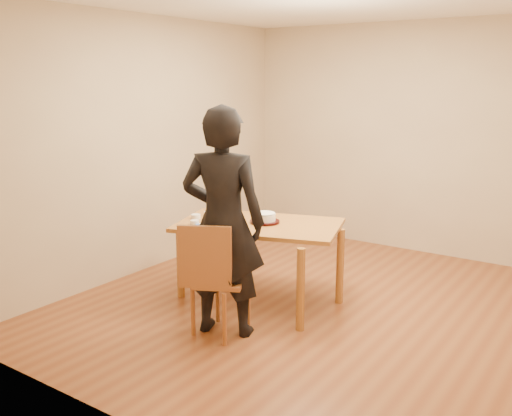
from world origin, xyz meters
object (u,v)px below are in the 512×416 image
Objects in this scene: dining_table at (259,225)px; cake at (265,217)px; person at (223,222)px; cake_plate at (265,222)px; dining_chair at (220,281)px.

cake reaches higher than dining_table.
cake_plate is at bearing -102.12° from person.
dining_chair is 1.38× the size of cake_plate.
dining_table is 3.89× the size of dining_chair.
cake_plate reaches higher than dining_table.
person reaches higher than cake_plate.
cake is (0.04, 0.04, 0.07)m from dining_table.
cake_plate is at bearing 0.00° from cake.
cake_plate is at bearing 28.64° from dining_table.
person is at bearing -81.65° from cake.
dining_chair is at bearing -96.71° from dining_table.
person is at bearing 62.82° from dining_chair.
cake_plate is (0.04, 0.04, 0.03)m from dining_table.
dining_table is 7.39× the size of cake.
dining_table is 0.09m from cake.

